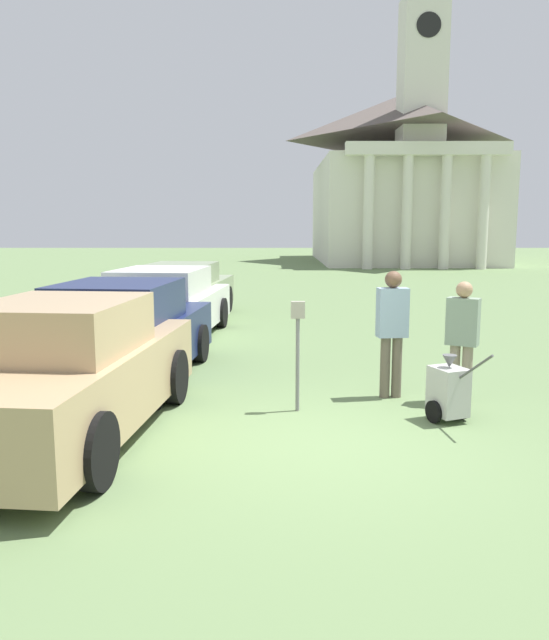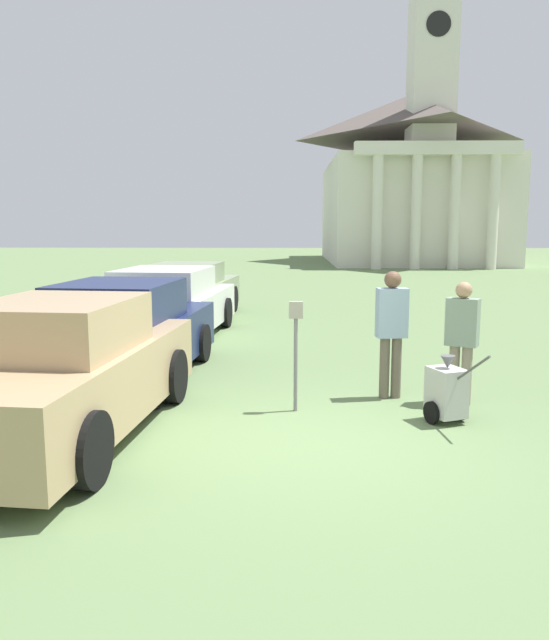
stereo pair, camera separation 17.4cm
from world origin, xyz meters
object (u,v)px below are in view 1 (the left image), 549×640
object	(u,v)px
parked_car_white	(163,307)
person_worker	(391,326)
parked_car_navy	(121,336)
parked_car_sage	(182,293)
church	(399,176)
parking_meter	(297,336)
parked_car_tan	(67,374)
person_supervisor	(461,335)
equipment_cart	(447,391)

from	to	relation	value
parked_car_white	person_worker	bearing A→B (deg)	-42.87
parked_car_navy	parked_car_white	size ratio (longest dim) A/B	0.90
parked_car_navy	parked_car_white	xyz separation A→B (m)	(-0.00, 3.62, -0.01)
parked_car_navy	parked_car_sage	bearing A→B (deg)	95.62
person_worker	church	size ratio (longest dim) A/B	0.09
parked_car_sage	parking_meter	bearing A→B (deg)	-65.89
parked_car_tan	parked_car_white	xyz separation A→B (m)	(-0.00, 6.21, -0.04)
parked_car_tan	person_supervisor	bearing A→B (deg)	21.12
parked_car_white	parking_meter	distance (m)	5.86
person_worker	equipment_cart	bearing A→B (deg)	108.54
parked_car_tan	person_worker	bearing A→B (deg)	28.10
parked_car_navy	equipment_cart	bearing A→B (deg)	-18.36
parked_car_tan	parked_car_white	world-z (taller)	parked_car_tan
person_worker	parking_meter	bearing A→B (deg)	19.48
parking_meter	person_worker	world-z (taller)	person_worker
parked_car_tan	equipment_cart	bearing A→B (deg)	12.76
parked_car_tan	church	size ratio (longest dim) A/B	0.24
person_worker	parked_car_navy	bearing A→B (deg)	-19.54
parked_car_sage	parking_meter	distance (m)	8.44
parked_car_navy	parked_car_sage	distance (m)	6.42
parking_meter	person_supervisor	xyz separation A→B (m)	(2.25, 0.36, -0.05)
parked_car_sage	parked_car_white	bearing A→B (deg)	-84.39
equipment_cart	parked_car_navy	bearing A→B (deg)	134.41
parking_meter	equipment_cart	world-z (taller)	parking_meter
parked_car_navy	equipment_cart	xyz separation A→B (m)	(4.54, -2.02, -0.33)
parked_car_tan	person_supervisor	xyz separation A→B (m)	(4.92, 1.36, 0.21)
parked_car_tan	church	xyz separation A→B (m)	(10.66, 35.23, 4.87)
parked_car_navy	parked_car_white	bearing A→B (deg)	95.63
parked_car_tan	church	world-z (taller)	church
parked_car_sage	church	size ratio (longest dim) A/B	0.26
parked_car_white	equipment_cart	size ratio (longest dim) A/B	5.46
parked_car_tan	equipment_cart	distance (m)	4.59
person_supervisor	equipment_cart	size ratio (longest dim) A/B	1.69
parked_car_white	parking_meter	xyz separation A→B (m)	(2.67, -5.21, 0.30)
parked_car_white	person_worker	xyz separation A→B (m)	(4.02, -4.55, 0.33)
person_supervisor	person_worker	bearing A→B (deg)	10.66
parked_car_tan	parked_car_sage	bearing A→B (deg)	95.63
parked_car_sage	person_supervisor	xyz separation A→B (m)	(4.92, -7.64, 0.27)
parked_car_sage	person_supervisor	bearing A→B (deg)	-51.58
equipment_cart	church	distance (m)	35.58
person_supervisor	equipment_cart	bearing A→B (deg)	93.30
person_supervisor	parked_car_tan	bearing A→B (deg)	44.58
person_worker	person_supervisor	size ratio (longest dim) A/B	1.07
parking_meter	equipment_cart	bearing A→B (deg)	-13.14
parked_car_white	person_supervisor	xyz separation A→B (m)	(4.92, -4.85, 0.25)
parked_car_white	person_worker	size ratio (longest dim) A/B	3.02
person_worker	church	world-z (taller)	church
parked_car_sage	parked_car_navy	bearing A→B (deg)	-84.38
parked_car_sage	person_worker	distance (m)	8.38
church	equipment_cart	bearing A→B (deg)	-100.02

